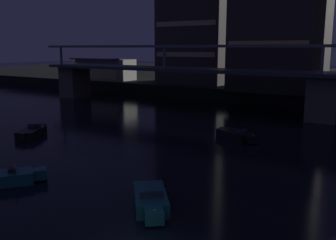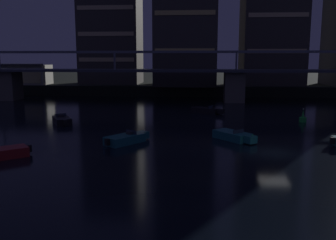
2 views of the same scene
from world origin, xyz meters
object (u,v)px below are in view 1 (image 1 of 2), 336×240
(tower_west_low, at_px, (198,9))
(speedboat_mid_right, at_px, (6,178))
(speedboat_near_right, at_px, (151,200))
(speedboat_near_left, at_px, (236,135))
(waterfront_pavilion, at_px, (105,69))
(speedboat_mid_center, at_px, (32,132))
(river_bridge, at_px, (325,85))

(tower_west_low, bearing_deg, speedboat_mid_right, -75.33)
(speedboat_near_right, bearing_deg, speedboat_mid_right, -168.04)
(speedboat_near_left, bearing_deg, speedboat_near_right, -82.86)
(speedboat_near_right, xyz_separation_m, speedboat_mid_right, (-10.34, -2.19, 0.00))
(waterfront_pavilion, relative_size, speedboat_near_left, 2.52)
(waterfront_pavilion, height_order, speedboat_mid_center, waterfront_pavilion)
(river_bridge, height_order, speedboat_near_right, river_bridge)
(tower_west_low, height_order, speedboat_near_right, tower_west_low)
(waterfront_pavilion, bearing_deg, speedboat_mid_right, -54.79)
(waterfront_pavilion, bearing_deg, speedboat_mid_center, -58.11)
(speedboat_near_right, height_order, speedboat_mid_right, same)
(tower_west_low, xyz_separation_m, speedboat_mid_right, (13.62, -52.05, -15.86))
(tower_west_low, relative_size, waterfront_pavilion, 2.29)
(tower_west_low, xyz_separation_m, waterfront_pavilion, (-19.56, -5.03, -11.84))
(waterfront_pavilion, bearing_deg, speedboat_near_left, -33.01)
(tower_west_low, height_order, speedboat_mid_center, tower_west_low)
(speedboat_near_left, height_order, speedboat_mid_center, same)
(tower_west_low, bearing_deg, speedboat_near_left, -55.71)
(river_bridge, relative_size, waterfront_pavilion, 7.50)
(tower_west_low, bearing_deg, river_bridge, -32.11)
(river_bridge, relative_size, speedboat_near_right, 20.27)
(speedboat_near_left, relative_size, speedboat_mid_center, 1.01)
(waterfront_pavilion, distance_m, speedboat_near_right, 62.61)
(speedboat_mid_right, bearing_deg, speedboat_near_left, 68.19)
(speedboat_mid_right, bearing_deg, speedboat_mid_center, 135.36)
(tower_west_low, distance_m, speedboat_near_left, 41.67)
(speedboat_near_right, bearing_deg, tower_west_low, 115.67)
(speedboat_near_left, height_order, speedboat_near_right, same)
(speedboat_mid_center, bearing_deg, speedboat_mid_right, -44.64)
(river_bridge, relative_size, speedboat_mid_right, 19.78)
(speedboat_mid_center, bearing_deg, tower_west_low, 94.69)
(speedboat_near_right, bearing_deg, waterfront_pavilion, 134.16)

